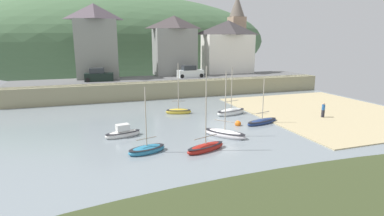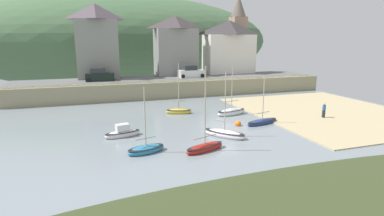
{
  "view_description": "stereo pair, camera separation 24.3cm",
  "coord_description": "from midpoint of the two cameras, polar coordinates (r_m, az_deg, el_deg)",
  "views": [
    {
      "loc": [
        -12.72,
        -26.68,
        8.44
      ],
      "look_at": [
        -3.1,
        1.6,
        1.74
      ],
      "focal_mm": 28.62,
      "sensor_mm": 36.0,
      "label": 1
    },
    {
      "loc": [
        -12.48,
        -26.76,
        8.44
      ],
      "look_at": [
        -3.1,
        1.6,
        1.74
      ],
      "focal_mm": 28.62,
      "sensor_mm": 36.0,
      "label": 2
    }
  ],
  "objects": [
    {
      "name": "ground",
      "position": [
        23.64,
        19.74,
        -8.63
      ],
      "size": [
        48.0,
        41.0,
        0.61
      ],
      "color": "gray"
    },
    {
      "name": "fishing_boat_green",
      "position": [
        35.42,
        7.53,
        -0.75
      ],
      "size": [
        4.03,
        2.14,
        5.64
      ],
      "rotation": [
        0.0,
        0.0,
        0.24
      ],
      "color": "white",
      "rests_on": "ground"
    },
    {
      "name": "person_on_slipway",
      "position": [
        36.36,
        23.55,
        -0.27
      ],
      "size": [
        0.34,
        0.34,
        1.62
      ],
      "color": "#282833",
      "rests_on": "ground"
    },
    {
      "name": "waterfront_building_left",
      "position": [
        51.94,
        -17.21,
        11.89
      ],
      "size": [
        6.6,
        5.65,
        11.53
      ],
      "color": "gray",
      "rests_on": "ground"
    },
    {
      "name": "rowboat_small_beached",
      "position": [
        32.22,
        13.17,
        -2.49
      ],
      "size": [
        4.22,
        2.19,
        4.77
      ],
      "rotation": [
        0.0,
        0.0,
        0.28
      ],
      "color": "navy",
      "rests_on": "ground"
    },
    {
      "name": "mooring_buoy",
      "position": [
        31.06,
        8.78,
        -2.92
      ],
      "size": [
        0.63,
        0.63,
        0.63
      ],
      "color": "orange",
      "rests_on": "ground"
    },
    {
      "name": "sailboat_tall_mast",
      "position": [
        27.46,
        6.31,
        -4.75
      ],
      "size": [
        3.54,
        3.93,
        5.96
      ],
      "rotation": [
        0.0,
        0.0,
        -0.89
      ],
      "color": "white",
      "rests_on": "ground"
    },
    {
      "name": "motorboat_with_cabin",
      "position": [
        23.81,
        -8.27,
        -7.61
      ],
      "size": [
        3.25,
        2.08,
        5.21
      ],
      "rotation": [
        0.0,
        0.0,
        0.28
      ],
      "color": "teal",
      "rests_on": "ground"
    },
    {
      "name": "waterfront_building_right",
      "position": [
        57.4,
        7.03,
        11.31
      ],
      "size": [
        9.25,
        4.67,
        9.43
      ],
      "color": "white",
      "rests_on": "ground"
    },
    {
      "name": "sailboat_far_left",
      "position": [
        27.93,
        -12.55,
        -4.58
      ],
      "size": [
        3.38,
        1.73,
        1.31
      ],
      "rotation": [
        0.0,
        0.0,
        0.22
      ],
      "color": "white",
      "rests_on": "ground"
    },
    {
      "name": "hillside_backdrop",
      "position": [
        82.27,
        -13.31,
        12.0
      ],
      "size": [
        80.0,
        44.0,
        22.86
      ],
      "color": "#486A45",
      "rests_on": "ground"
    },
    {
      "name": "church_with_spire",
      "position": [
        62.61,
        8.64,
        13.75
      ],
      "size": [
        3.0,
        3.0,
        14.41
      ],
      "color": "tan",
      "rests_on": "ground"
    },
    {
      "name": "parked_car_by_wall",
      "position": [
        50.21,
        -0.06,
        6.65
      ],
      "size": [
        4.15,
        1.82,
        1.95
      ],
      "rotation": [
        0.0,
        0.0,
        0.03
      ],
      "color": "silver",
      "rests_on": "ground"
    },
    {
      "name": "sailboat_blue_trim",
      "position": [
        23.92,
        2.7,
        -7.31
      ],
      "size": [
        3.68,
        2.13,
        6.73
      ],
      "rotation": [
        0.0,
        0.0,
        0.34
      ],
      "color": "#A92018",
      "rests_on": "ground"
    },
    {
      "name": "quay_seawall",
      "position": [
        46.52,
        -2.39,
        3.86
      ],
      "size": [
        48.0,
        9.4,
        2.4
      ],
      "color": "gray",
      "rests_on": "ground"
    },
    {
      "name": "sailboat_nearest_shore",
      "position": [
        35.71,
        -2.27,
        -0.57
      ],
      "size": [
        3.14,
        1.83,
        6.01
      ],
      "rotation": [
        0.0,
        0.0,
        -0.29
      ],
      "color": "gold",
      "rests_on": "ground"
    },
    {
      "name": "waterfront_building_centre",
      "position": [
        53.87,
        -2.94,
        11.62
      ],
      "size": [
        7.26,
        4.77,
        10.02
      ],
      "color": "gray",
      "rests_on": "ground"
    },
    {
      "name": "parked_car_near_slipway",
      "position": [
        47.73,
        -16.68,
        5.81
      ],
      "size": [
        4.2,
        1.96,
        1.95
      ],
      "rotation": [
        0.0,
        0.0,
        -0.06
      ],
      "color": "black",
      "rests_on": "ground"
    }
  ]
}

